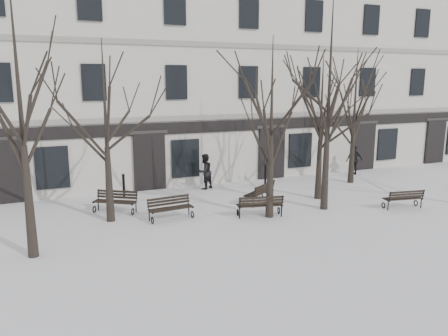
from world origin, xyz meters
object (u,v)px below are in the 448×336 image
bench_2 (404,198)px  bench_4 (260,192)px  bench_0 (170,207)px  tree_2 (330,77)px  bench_1 (260,205)px  bench_3 (115,201)px  tree_0 (18,87)px  tree_1 (272,107)px

bench_2 → bench_4: 6.22m
bench_0 → bench_4: (4.43, 0.74, 0.02)m
tree_2 → bench_1: tree_2 is taller
bench_1 → bench_4: bearing=-104.7°
bench_0 → bench_2: bearing=-19.6°
tree_2 → bench_1: 5.99m
bench_3 → tree_0: bearing=-96.5°
bench_4 → bench_2: bearing=114.8°
tree_0 → bench_4: bearing=16.2°
bench_2 → bench_4: (-5.34, 3.20, 0.05)m
tree_1 → bench_0: (-3.83, 1.25, -3.98)m
tree_2 → bench_4: size_ratio=4.72×
tree_2 → bench_2: bearing=-21.8°
tree_2 → bench_3: size_ratio=4.88×
tree_0 → bench_2: 15.60m
tree_2 → bench_3: tree_2 is taller
tree_2 → bench_3: (-8.44, 3.01, -5.14)m
tree_2 → bench_0: tree_2 is taller
tree_1 → bench_4: 4.47m
bench_2 → bench_4: bench_4 is taller
tree_2 → bench_2: (3.22, -1.29, -5.17)m
tree_1 → bench_1: bearing=157.7°
bench_0 → bench_4: bearing=4.0°
tree_1 → bench_4: (0.61, 1.99, -3.96)m
tree_0 → tree_1: bearing=5.0°
bench_1 → bench_4: 2.08m
tree_2 → bench_0: 8.42m
tree_0 → bench_3: tree_0 is taller
bench_2 → bench_4: bearing=-21.4°
tree_0 → bench_3: size_ratio=4.58×
tree_0 → tree_1: size_ratio=1.18×
bench_2 → bench_3: bearing=-10.8°
bench_0 → bench_1: bearing=-23.1°
tree_1 → bench_1: 3.99m
tree_0 → bench_0: bearing=21.8°
bench_0 → bench_2: (9.77, -2.46, -0.02)m
tree_2 → bench_1: (-3.09, 0.07, -5.13)m
bench_3 → bench_0: bearing=-11.5°
tree_0 → bench_3: bearing=50.6°
tree_2 → bench_0: (-6.56, 1.17, -5.15)m
bench_1 → bench_2: 6.45m
tree_1 → bench_4: bearing=73.1°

